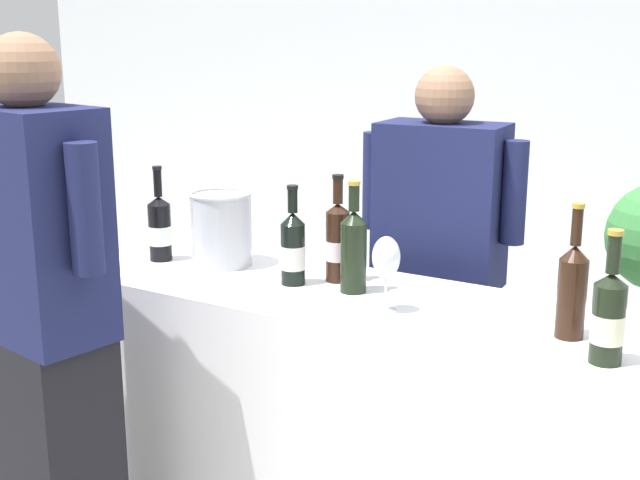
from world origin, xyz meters
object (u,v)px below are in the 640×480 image
wine_glass (386,259)px  person_guest (47,364)px  wine_bottle_0 (294,248)px  wine_bottle_1 (338,241)px  wine_bottle_2 (160,228)px  wine_bottle_5 (354,248)px  ice_bucket (221,228)px  person_server (437,310)px  wine_bottle_3 (572,288)px  wine_bottle_4 (608,317)px

wine_glass → person_guest: size_ratio=0.12×
wine_bottle_0 → wine_bottle_1: bearing=43.1°
wine_bottle_0 → wine_bottle_2: size_ratio=0.96×
person_guest → wine_bottle_5: bearing=45.4°
wine_glass → wine_bottle_0: bearing=166.2°
wine_bottle_1 → ice_bucket: (-0.42, -0.04, -0.00)m
wine_bottle_1 → wine_bottle_5: 0.12m
person_server → wine_bottle_0: bearing=-114.9°
wine_bottle_3 → person_server: size_ratio=0.21×
wine_bottle_1 → wine_glass: (0.26, -0.18, 0.02)m
wine_bottle_3 → person_guest: person_guest is taller
wine_glass → ice_bucket: ice_bucket is taller
wine_glass → ice_bucket: size_ratio=0.87×
wine_bottle_0 → person_server: (0.25, 0.53, -0.31)m
wine_bottle_3 → person_guest: 1.42m
wine_bottle_4 → ice_bucket: (-1.28, 0.21, 0.01)m
wine_bottle_2 → person_guest: person_guest is taller
person_server → wine_glass: bearing=-80.2°
wine_glass → person_guest: bearing=-146.5°
wine_bottle_4 → person_guest: size_ratio=0.18×
wine_bottle_5 → wine_bottle_1: bearing=143.2°
wine_bottle_2 → wine_bottle_4: size_ratio=1.00×
wine_bottle_3 → wine_bottle_1: bearing=170.7°
wine_bottle_4 → wine_bottle_2: bearing=174.4°
person_guest → ice_bucket: bearing=81.2°
wine_bottle_0 → person_server: bearing=65.1°
wine_bottle_1 → wine_bottle_5: (0.10, -0.07, 0.01)m
wine_bottle_0 → wine_bottle_4: bearing=-9.0°
wine_bottle_0 → person_guest: 0.78m
wine_bottle_1 → wine_bottle_4: (0.86, -0.25, -0.01)m
wine_bottle_5 → wine_glass: (0.16, -0.11, 0.02)m
wine_bottle_3 → wine_bottle_5: 0.65m
wine_bottle_5 → wine_glass: wine_bottle_5 is taller
wine_bottle_1 → wine_glass: size_ratio=1.57×
wine_bottle_4 → person_guest: person_guest is taller
wine_bottle_2 → wine_bottle_3: wine_bottle_3 is taller
wine_bottle_0 → person_guest: bearing=-125.0°
wine_bottle_0 → wine_bottle_2: 0.53m
wine_glass → wine_bottle_2: bearing=174.7°
wine_bottle_0 → wine_bottle_1: size_ratio=0.92×
wine_bottle_5 → wine_bottle_3: bearing=-4.4°
ice_bucket → wine_bottle_2: bearing=-163.5°
wine_bottle_5 → person_server: size_ratio=0.20×
wine_bottle_1 → wine_bottle_5: bearing=-36.8°
wine_bottle_1 → wine_glass: bearing=-35.2°
wine_bottle_4 → person_server: 1.04m
wine_bottle_1 → person_guest: bearing=-126.8°
wine_bottle_5 → wine_glass: 0.20m
wine_bottle_0 → person_server: person_server is taller
wine_bottle_3 → wine_bottle_5: wine_bottle_3 is taller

